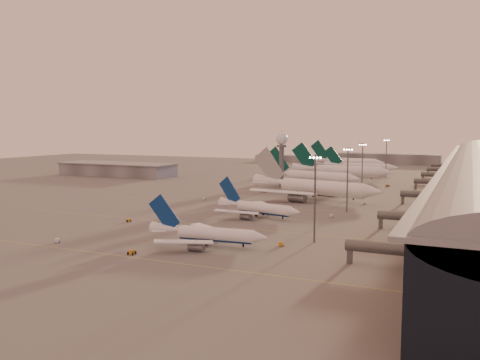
% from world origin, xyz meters
% --- Properties ---
extents(ground, '(700.00, 700.00, 0.00)m').
position_xyz_m(ground, '(0.00, 0.00, 0.00)').
color(ground, '#5F5C5C').
rests_on(ground, ground).
extents(taxiway_markings, '(180.00, 185.25, 0.02)m').
position_xyz_m(taxiway_markings, '(30.00, 56.00, 0.01)').
color(taxiway_markings, gold).
rests_on(taxiway_markings, ground).
extents(hangar, '(82.00, 27.00, 8.50)m').
position_xyz_m(hangar, '(-120.00, 140.00, 4.32)').
color(hangar, slate).
rests_on(hangar, ground).
extents(radar_tower, '(6.40, 6.40, 31.10)m').
position_xyz_m(radar_tower, '(5.00, 120.00, 20.95)').
color(radar_tower, '#575A5E').
rests_on(radar_tower, ground).
extents(mast_a, '(3.60, 0.56, 25.00)m').
position_xyz_m(mast_a, '(58.00, 0.00, 13.74)').
color(mast_a, '#575A5E').
rests_on(mast_a, ground).
extents(mast_b, '(3.60, 0.56, 25.00)m').
position_xyz_m(mast_b, '(55.00, 55.00, 13.74)').
color(mast_b, '#575A5E').
rests_on(mast_b, ground).
extents(mast_c, '(3.60, 0.56, 25.00)m').
position_xyz_m(mast_c, '(50.00, 110.00, 13.74)').
color(mast_c, '#575A5E').
rests_on(mast_c, ground).
extents(mast_d, '(3.60, 0.56, 25.00)m').
position_xyz_m(mast_d, '(48.00, 200.00, 13.74)').
color(mast_d, '#575A5E').
rests_on(mast_d, ground).
extents(distant_horizon, '(165.00, 37.50, 9.00)m').
position_xyz_m(distant_horizon, '(2.62, 325.14, 3.89)').
color(distant_horizon, slate).
rests_on(distant_horizon, ground).
extents(narrowbody_near, '(35.37, 28.15, 13.82)m').
position_xyz_m(narrowbody_near, '(32.24, -16.10, 2.80)').
color(narrowbody_near, white).
rests_on(narrowbody_near, ground).
extents(narrowbody_mid, '(35.42, 27.93, 14.07)m').
position_xyz_m(narrowbody_mid, '(27.97, 31.12, 2.85)').
color(narrowbody_mid, white).
rests_on(narrowbody_mid, ground).
extents(widebody_white, '(64.74, 51.25, 23.22)m').
position_xyz_m(widebody_white, '(33.44, 84.52, 4.03)').
color(widebody_white, white).
rests_on(widebody_white, ground).
extents(greentail_a, '(58.46, 46.74, 21.49)m').
position_xyz_m(greentail_a, '(16.82, 136.77, 3.80)').
color(greentail_a, white).
rests_on(greentail_a, ground).
extents(greentail_b, '(63.76, 51.45, 23.15)m').
position_xyz_m(greentail_b, '(24.61, 174.90, 4.09)').
color(greentail_b, white).
rests_on(greentail_b, ground).
extents(greentail_c, '(52.69, 42.57, 19.14)m').
position_xyz_m(greentail_c, '(26.98, 224.07, 3.38)').
color(greentail_c, white).
rests_on(greentail_c, ground).
extents(greentail_d, '(61.20, 49.06, 22.34)m').
position_xyz_m(greentail_d, '(9.00, 261.17, 3.95)').
color(greentail_d, white).
rests_on(greentail_d, ground).
extents(gsv_truck_a, '(5.90, 5.67, 2.43)m').
position_xyz_m(gsv_truck_a, '(-7.89, -30.10, 1.24)').
color(gsv_truck_a, white).
rests_on(gsv_truck_a, ground).
extents(gsv_tug_near, '(2.61, 4.07, 1.12)m').
position_xyz_m(gsv_tug_near, '(19.24, -32.82, 0.58)').
color(gsv_tug_near, gold).
rests_on(gsv_tug_near, ground).
extents(gsv_catering_a, '(6.02, 4.52, 4.52)m').
position_xyz_m(gsv_catering_a, '(51.14, -8.16, 2.26)').
color(gsv_catering_a, gold).
rests_on(gsv_catering_a, ground).
extents(gsv_tug_mid, '(3.82, 3.67, 0.95)m').
position_xyz_m(gsv_tug_mid, '(-9.27, 4.11, 0.49)').
color(gsv_tug_mid, gold).
rests_on(gsv_tug_mid, ground).
extents(gsv_truck_b, '(6.15, 3.57, 2.34)m').
position_xyz_m(gsv_truck_b, '(52.90, 41.22, 1.20)').
color(gsv_truck_b, white).
rests_on(gsv_truck_b, ground).
extents(gsv_truck_c, '(5.42, 4.76, 2.16)m').
position_xyz_m(gsv_truck_c, '(-10.34, 61.34, 1.10)').
color(gsv_truck_c, white).
rests_on(gsv_truck_c, ground).
extents(gsv_catering_b, '(4.86, 2.84, 3.74)m').
position_xyz_m(gsv_catering_b, '(57.49, 78.60, 1.87)').
color(gsv_catering_b, white).
rests_on(gsv_catering_b, ground).
extents(gsv_tug_far, '(3.43, 4.34, 1.08)m').
position_xyz_m(gsv_tug_far, '(3.95, 97.69, 0.56)').
color(gsv_tug_far, white).
rests_on(gsv_tug_far, ground).
extents(gsv_truck_d, '(2.06, 4.86, 1.92)m').
position_xyz_m(gsv_truck_d, '(-25.93, 130.90, 0.98)').
color(gsv_truck_d, white).
rests_on(gsv_truck_d, ground).
extents(gsv_tug_hangar, '(4.47, 3.92, 1.10)m').
position_xyz_m(gsv_tug_hangar, '(56.78, 148.41, 0.56)').
color(gsv_tug_hangar, gold).
rests_on(gsv_tug_hangar, ground).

